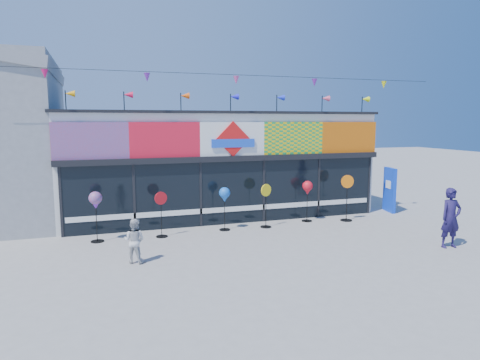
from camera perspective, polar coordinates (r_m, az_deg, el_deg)
name	(u,v)px	position (r m, az deg, el deg)	size (l,w,h in m)	color
ground	(268,250)	(12.68, 3.76, -9.27)	(80.00, 80.00, 0.00)	gray
kite_shop	(214,162)	(17.84, -3.43, 2.42)	(16.00, 5.70, 5.31)	white
blue_sign	(390,190)	(18.73, 19.32, -1.23)	(0.32, 0.92, 1.83)	blue
spinner_0	(96,202)	(13.89, -18.70, -2.76)	(0.40, 0.40, 1.59)	black
spinner_1	(161,213)	(14.05, -10.46, -4.37)	(0.41, 0.38, 1.48)	black
spinner_2	(225,196)	(14.61, -2.07, -2.13)	(0.38, 0.38, 1.50)	black
spinner_3	(266,205)	(15.09, 3.49, -3.28)	(0.42, 0.39, 1.55)	black
spinner_4	(307,189)	(16.09, 8.99, -1.19)	(0.39, 0.39, 1.53)	black
spinner_5	(347,197)	(16.54, 14.07, -2.17)	(0.49, 0.44, 1.74)	black
adult_man	(451,218)	(14.12, 26.29, -4.56)	(0.65, 0.43, 1.79)	#1C1543
child	(134,241)	(11.74, -13.91, -7.86)	(0.58, 0.33, 1.19)	silver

